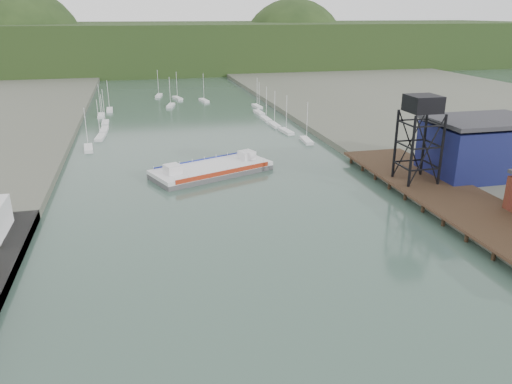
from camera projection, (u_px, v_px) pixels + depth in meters
name	position (u px, v px, depth m)	size (l,w,h in m)	color
east_pier	(466.00, 205.00, 82.99)	(14.00, 70.00, 2.45)	black
lift_tower	(422.00, 109.00, 89.77)	(6.50, 6.50, 16.00)	black
blue_shed	(481.00, 148.00, 97.80)	(20.50, 14.50, 11.30)	#0E143E
marina_sailboats	(186.00, 117.00, 160.92)	(57.71, 92.65, 0.90)	silver
distant_hills	(151.00, 50.00, 305.61)	(500.00, 120.00, 80.00)	black
chain_ferry	(212.00, 169.00, 104.67)	(26.76, 18.49, 3.58)	#4D4D4F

